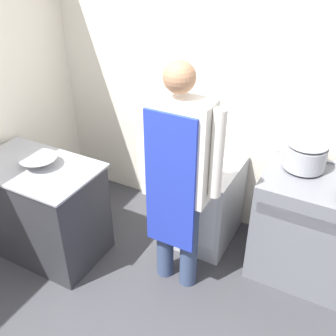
# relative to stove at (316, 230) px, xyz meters

# --- Properties ---
(wall_back) EXTENTS (8.00, 0.05, 2.70)m
(wall_back) POSITION_rel_stove_xyz_m (-1.09, 0.39, 0.89)
(wall_back) COLOR silver
(wall_back) RESTS_ON ground_plane
(prep_counter) EXTENTS (1.03, 0.64, 0.88)m
(prep_counter) POSITION_rel_stove_xyz_m (-2.14, -0.81, -0.02)
(prep_counter) COLOR #2D2D33
(prep_counter) RESTS_ON ground_plane
(stove) EXTENTS (0.93, 0.63, 0.94)m
(stove) POSITION_rel_stove_xyz_m (0.00, 0.00, 0.00)
(stove) COLOR slate
(stove) RESTS_ON ground_plane
(fridge_unit) EXTENTS (0.58, 0.65, 0.78)m
(fridge_unit) POSITION_rel_stove_xyz_m (-0.99, 0.02, -0.07)
(fridge_unit) COLOR silver
(fridge_unit) RESTS_ON ground_plane
(person_cook) EXTENTS (0.66, 0.24, 1.85)m
(person_cook) POSITION_rel_stove_xyz_m (-0.96, -0.58, 0.60)
(person_cook) COLOR #38476B
(person_cook) RESTS_ON ground_plane
(mixing_bowl) EXTENTS (0.30, 0.30, 0.08)m
(mixing_bowl) POSITION_rel_stove_xyz_m (-2.10, -0.79, 0.46)
(mixing_bowl) COLOR #9EA0A8
(mixing_bowl) RESTS_ON prep_counter
(stock_pot) EXTENTS (0.32, 0.32, 0.23)m
(stock_pot) POSITION_rel_stove_xyz_m (-0.21, 0.11, 0.59)
(stock_pot) COLOR #9EA0A8
(stock_pot) RESTS_ON stove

